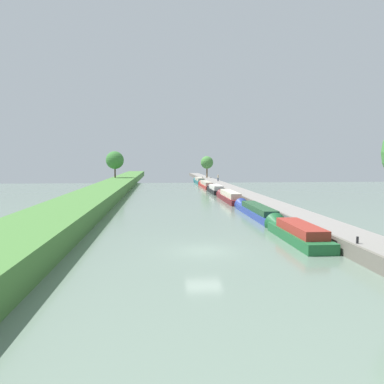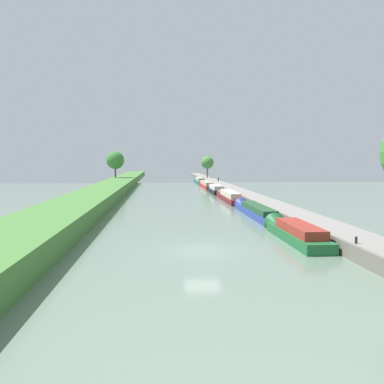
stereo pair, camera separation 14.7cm
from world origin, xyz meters
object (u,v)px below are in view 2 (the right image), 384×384
Objects in this scene: narrowboat_red at (206,185)px; mooring_bollard_near at (356,240)px; mooring_bollard_far at (203,177)px; person_walking at (218,178)px; narrowboat_green at (294,232)px; narrowboat_black at (215,189)px; narrowboat_teal at (199,181)px; narrowboat_blue at (255,211)px; narrowboat_maroon at (229,197)px.

mooring_bollard_near is (1.88, -65.91, 0.64)m from narrowboat_red.
person_walking is at bearing -82.62° from mooring_bollard_far.
mooring_bollard_near reaches higher than narrowboat_red.
mooring_bollard_far is (1.82, 82.38, 0.63)m from narrowboat_green.
narrowboat_black is (-0.05, 43.89, 0.05)m from narrowboat_green.
mooring_bollard_far is at bearing 90.00° from mooring_bollard_near.
narrowboat_red is 1.17× the size of narrowboat_teal.
mooring_bollard_near is 88.78m from mooring_bollard_far.
narrowboat_green is at bearing -91.26° from mooring_bollard_far.
narrowboat_teal is at bearing 90.04° from narrowboat_blue.
narrowboat_green is 6.52× the size of person_walking.
person_walking is (3.81, 53.18, 1.31)m from narrowboat_blue.
narrowboat_black is at bearing 92.13° from mooring_bollard_near.
narrowboat_black is 38.53m from mooring_bollard_far.
mooring_bollard_far is (1.90, 53.34, 0.56)m from narrowboat_maroon.
narrowboat_red is 16.07m from narrowboat_teal.
narrowboat_green reaches higher than narrowboat_red.
narrowboat_red is at bearing 89.96° from narrowboat_maroon.
mooring_bollard_far is at bearing 88.58° from narrowboat_blue.
narrowboat_teal is 7.05m from mooring_bollard_far.
person_walking reaches higher than mooring_bollard_near.
narrowboat_green reaches higher than narrowboat_blue.
mooring_bollard_near is at bearing -74.16° from narrowboat_green.
narrowboat_black is at bearing -92.78° from mooring_bollard_far.
narrowboat_maroon is 32.79× the size of mooring_bollard_far.
mooring_bollard_near and mooring_bollard_far have the same top height.
narrowboat_black is 25.34× the size of mooring_bollard_near.
narrowboat_red is 65.94m from mooring_bollard_near.
narrowboat_blue is 0.92× the size of narrowboat_red.
person_walking is at bearing 59.57° from narrowboat_red.
person_walking is 16.27m from mooring_bollard_far.
narrowboat_green is at bearing 105.84° from mooring_bollard_near.
narrowboat_blue is at bearing -89.73° from narrowboat_black.
narrowboat_green is 29.03m from narrowboat_maroon.
person_walking is at bearing 85.91° from narrowboat_blue.
narrowboat_maroon is (-0.18, 15.96, 0.11)m from narrowboat_blue.
narrowboat_green is 66.38m from person_walking.
mooring_bollard_far is (-2.09, 16.12, -0.65)m from person_walking.
mooring_bollard_near is (1.82, -6.41, 0.63)m from narrowboat_green.
narrowboat_red is at bearing 90.19° from narrowboat_blue.
mooring_bollard_far is at bearing 75.45° from narrowboat_teal.
narrowboat_black is at bearing -100.03° from person_walking.
mooring_bollard_near is at bearing -90.00° from mooring_bollard_far.
narrowboat_red is 10.17× the size of person_walking.
mooring_bollard_far reaches higher than narrowboat_red.
narrowboat_maroon is 32.79× the size of mooring_bollard_near.
narrowboat_teal is at bearing 91.23° from mooring_bollard_near.
narrowboat_maroon is 53.38m from mooring_bollard_far.
person_walking is 3.69× the size of mooring_bollard_near.
narrowboat_green is 24.05× the size of mooring_bollard_far.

